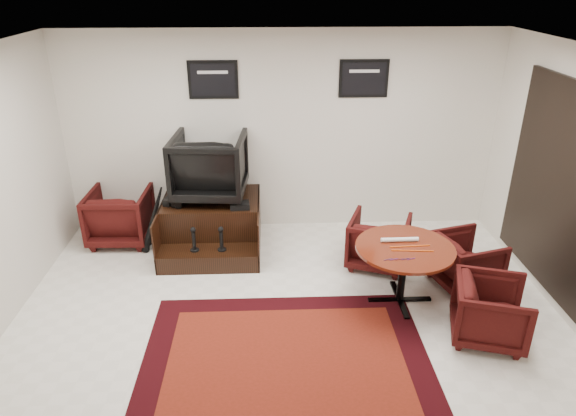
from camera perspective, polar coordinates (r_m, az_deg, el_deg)
The scene contains 16 objects.
ground at distance 5.59m, azimuth 0.13°, elevation -13.27°, with size 6.00×6.00×0.00m, color white.
room_shell at distance 4.85m, azimuth 4.92°, elevation 4.66°, with size 6.02×5.02×2.81m.
area_rug at distance 5.22m, azimuth -0.20°, elevation -16.51°, with size 2.81×2.10×0.01m.
shine_podium at distance 7.07m, azimuth -8.41°, elevation -1.87°, with size 1.30×1.34×0.67m.
shine_chair at distance 6.86m, azimuth -8.74°, elevation 4.94°, with size 0.93×0.88×0.96m, color black.
shoes_pair at distance 6.90m, azimuth -12.51°, elevation 0.85°, with size 0.28×0.31×0.10m.
polish_kit at distance 6.63m, azimuth -5.38°, elevation 0.30°, with size 0.24×0.17×0.08m, color black.
umbrella_black at distance 7.02m, azimuth -14.99°, elevation -1.88°, with size 0.30×0.11×0.79m, color black, non-canonical shape.
umbrella_hooked at distance 7.19m, azimuth -14.62°, elevation -0.78°, with size 0.33×0.12×0.89m, color black, non-canonical shape.
armchair_side at distance 7.44m, azimuth -18.18°, elevation -0.58°, with size 0.80×0.75×0.83m, color black.
meeting_table at distance 5.81m, azimuth 12.81°, elevation -4.97°, with size 1.08×1.08×0.71m.
table_chair_back at distance 6.61m, azimuth 10.06°, elevation -3.41°, with size 0.71×0.67×0.73m, color black.
table_chair_window at distance 6.46m, azimuth 19.13°, elevation -5.33°, with size 0.68×0.64×0.70m, color black.
table_chair_corner at distance 5.65m, azimuth 21.63°, elevation -10.34°, with size 0.70×0.65×0.72m, color black.
paper_roll at distance 5.85m, azimuth 12.30°, elevation -3.45°, with size 0.05×0.05×0.42m, color silver.
table_clutter at distance 5.70m, azimuth 13.29°, elevation -4.61°, with size 0.57×0.31×0.01m.
Camera 1 is at (-0.19, -4.40, 3.45)m, focal length 32.00 mm.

